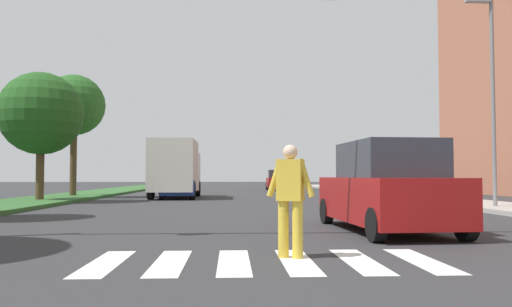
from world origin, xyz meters
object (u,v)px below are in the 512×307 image
Objects in this scene: pedestrian_performer at (290,195)px; truck_box_delivery at (176,168)px; suv_crossing at (386,189)px; traffic_light_gantry at (24,6)px; tree_distant at (74,106)px; street_lamp_right at (490,82)px; tree_far at (41,114)px; sedan_distant at (277,181)px; sedan_midblock at (178,184)px.

truck_box_delivery reaches higher than pedestrian_performer.
traffic_light_gantry is at bearing -169.37° from suv_crossing.
tree_distant is 3.94× the size of pedestrian_performer.
street_lamp_right is 16.39m from truck_box_delivery.
tree_far is 1.36× the size of sedan_distant.
tree_distant is at bearing 104.38° from traffic_light_gantry.
tree_far is at bearing 121.13° from pedestrian_performer.
traffic_light_gantry is at bearing 156.34° from pedestrian_performer.
tree_distant is 7.27m from sedan_midblock.
pedestrian_performer is at bearing -126.03° from suv_crossing.
suv_crossing is (2.54, 3.49, -0.00)m from pedestrian_performer.
traffic_light_gantry is at bearing -92.78° from truck_box_delivery.
street_lamp_right is 13.52m from pedestrian_performer.
traffic_light_gantry is (4.75, -18.52, -0.66)m from tree_distant.
pedestrian_performer is at bearing -79.08° from truck_box_delivery.
pedestrian_performer is at bearing -94.89° from sedan_distant.
sedan_midblock is at bearing 100.71° from pedestrian_performer.
sedan_distant is (12.59, 19.23, -3.26)m from tree_far.
tree_far is 1.24× the size of suv_crossing.
suv_crossing is (-5.83, -6.47, -3.66)m from street_lamp_right.
pedestrian_performer is (-8.37, -9.96, -3.66)m from street_lamp_right.
truck_box_delivery reaches higher than sedan_midblock.
tree_far is 7.82m from sedan_midblock.
truck_box_delivery is at bearing 139.77° from street_lamp_right.
truck_box_delivery is (-0.16, 0.43, 0.87)m from sedan_midblock.
street_lamp_right is at bearing -39.41° from sedan_midblock.
tree_distant is (0.02, 4.76, 1.04)m from tree_far.
tree_far is 1.24× the size of sedan_midblock.
truck_box_delivery is (5.65, 4.51, -2.42)m from tree_far.
tree_distant is 1.07× the size of truck_box_delivery.
sedan_distant is (0.46, 31.61, -0.14)m from suv_crossing.
street_lamp_right reaches higher than suv_crossing.
sedan_distant is (3.00, 35.10, -0.14)m from pedestrian_performer.
pedestrian_performer is at bearing -130.05° from street_lamp_right.
truck_box_delivery is (-6.47, 16.88, 0.70)m from suv_crossing.
tree_distant is 0.61× the size of traffic_light_gantry.
street_lamp_right is 25.99m from sedan_distant.
tree_far is 0.53× the size of traffic_light_gantry.
tree_far reaches higher than sedan_distant.
pedestrian_performer is 0.36× the size of sedan_midblock.
street_lamp_right reaches higher than traffic_light_gantry.
suv_crossing is at bearing -54.76° from tree_distant.
traffic_light_gantry is 15.35m from street_lamp_right.
truck_box_delivery is at bearing 38.56° from tree_far.
suv_crossing is at bearing -132.05° from street_lamp_right.
sedan_distant is 0.69× the size of truck_box_delivery.
tree_distant is at bearing 149.26° from street_lamp_right.
suv_crossing is (12.13, -12.38, -3.12)m from tree_far.
traffic_light_gantry reaches higher than tree_far.
tree_far is 23.22m from sedan_distant.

